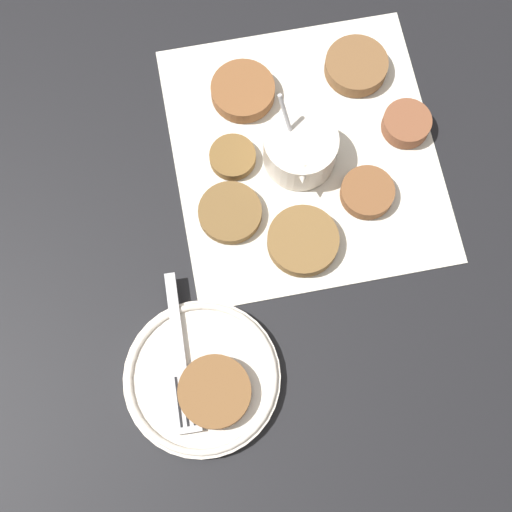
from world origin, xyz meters
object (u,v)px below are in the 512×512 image
at_px(serving_plate, 202,378).
at_px(fritter_on_plate, 215,392).
at_px(sauce_bowl, 300,150).
at_px(fork, 181,369).

xyz_separation_m(serving_plate, fritter_on_plate, (0.02, 0.02, 0.02)).
distance_m(sauce_bowl, fork, 0.29).
bearing_deg(serving_plate, fork, -111.51).
xyz_separation_m(sauce_bowl, fork, (0.26, -0.14, -0.00)).
xyz_separation_m(sauce_bowl, fritter_on_plate, (0.28, -0.10, 0.00)).
height_order(sauce_bowl, fritter_on_plate, sauce_bowl).
distance_m(serving_plate, fritter_on_plate, 0.03).
relative_size(sauce_bowl, fritter_on_plate, 1.31).
relative_size(serving_plate, fork, 0.97).
distance_m(fritter_on_plate, fork, 0.05).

